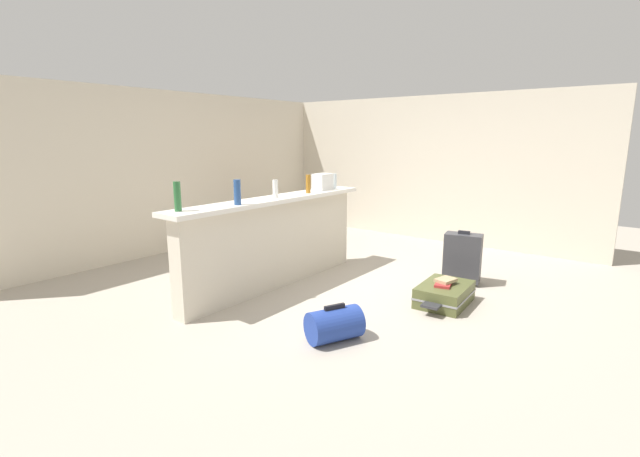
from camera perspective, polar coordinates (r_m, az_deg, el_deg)
The scene contains 17 objects.
ground_plane at distance 5.67m, azimuth 1.87°, elevation -7.17°, with size 13.00×13.00×0.05m, color #ADA393.
wall_back at distance 7.59m, azimuth -17.21°, elevation 6.96°, with size 6.60×0.10×2.50m, color beige.
wall_right at distance 8.18m, azimuth 12.92°, elevation 7.50°, with size 0.10×6.00×2.50m, color beige.
partition_half_wall at distance 5.43m, azimuth -5.81°, elevation -2.04°, with size 2.80×0.20×1.05m, color beige.
bar_countertop at distance 5.33m, azimuth -5.93°, elevation 3.69°, with size 2.96×0.40×0.05m, color white.
bottle_green at distance 4.52m, azimuth -17.80°, elevation 3.93°, with size 0.07×0.07×0.29m, color #2D6B38.
bottle_blue at distance 4.80m, azimuth -10.55°, elevation 4.59°, with size 0.08×0.08×0.27m, color #284C89.
bottle_white at distance 5.31m, azimuth -5.75°, elevation 5.09°, with size 0.06×0.06×0.21m, color silver.
bottle_amber at distance 5.71m, azimuth -1.52°, elevation 5.73°, with size 0.06×0.06×0.24m, color #9E661E.
bottle_clear at distance 6.25m, azimuth 1.87°, elevation 6.11°, with size 0.06×0.06×0.21m, color silver.
grocery_bag at distance 6.06m, azimuth 0.34°, elevation 6.00°, with size 0.26×0.18×0.22m, color silver.
dining_table at distance 7.44m, azimuth -5.11°, elevation 2.67°, with size 1.10×0.80×0.74m.
dining_chair_near_partition at distance 7.11m, azimuth -2.26°, elevation 1.21°, with size 0.42×0.42×0.93m.
suitcase_flat_olive at distance 5.12m, azimuth 15.64°, elevation -8.11°, with size 0.85×0.53×0.22m.
suitcase_upright_charcoal at distance 5.84m, azimuth 17.78°, elevation -3.55°, with size 0.33×0.48×0.67m.
duffel_bag_blue at distance 4.09m, azimuth 1.86°, elevation -12.20°, with size 0.56×0.48×0.34m.
book_stack at distance 5.08m, azimuth 15.67°, elevation -6.61°, with size 0.32×0.21×0.06m.
Camera 1 is at (-4.35, -3.14, 1.81)m, focal length 24.98 mm.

